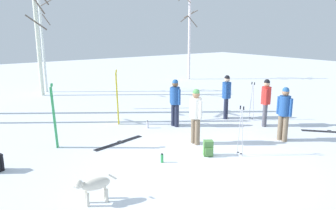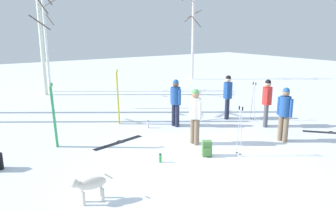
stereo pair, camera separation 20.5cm
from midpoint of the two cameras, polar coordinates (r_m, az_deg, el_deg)
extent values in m
plane|color=white|center=(8.69, 5.50, -10.25)|extent=(60.00, 60.00, 0.00)
cylinder|color=#1E2338|center=(13.04, 9.70, -0.46)|extent=(0.16, 0.16, 0.82)
cylinder|color=#1E2338|center=(12.86, 9.63, -0.64)|extent=(0.16, 0.16, 0.82)
cylinder|color=#1E478C|center=(12.80, 9.79, 2.58)|extent=(0.34, 0.34, 0.62)
sphere|color=beige|center=(12.73, 9.87, 4.44)|extent=(0.22, 0.22, 0.22)
sphere|color=black|center=(12.72, 9.88, 4.71)|extent=(0.21, 0.21, 0.21)
cylinder|color=#1E478C|center=(13.01, 9.87, 2.66)|extent=(0.10, 0.10, 0.56)
cylinder|color=#1E478C|center=(12.60, 9.71, 2.32)|extent=(0.10, 0.10, 0.56)
cylinder|color=#72604C|center=(10.78, 19.37, -3.94)|extent=(0.16, 0.16, 0.82)
cylinder|color=#72604C|center=(10.87, 18.56, -3.74)|extent=(0.16, 0.16, 0.82)
cylinder|color=#1E478C|center=(10.64, 19.25, -0.13)|extent=(0.34, 0.34, 0.62)
sphere|color=#997051|center=(10.56, 19.43, 2.09)|extent=(0.22, 0.22, 0.22)
sphere|color=#265999|center=(10.55, 19.45, 2.41)|extent=(0.21, 0.21, 0.21)
cylinder|color=#1E478C|center=(10.55, 20.22, -0.43)|extent=(0.10, 0.10, 0.56)
cylinder|color=#1E478C|center=(10.75, 18.29, -0.03)|extent=(0.10, 0.10, 0.56)
cylinder|color=#72604C|center=(10.04, 3.90, -4.43)|extent=(0.16, 0.16, 0.82)
cylinder|color=#72604C|center=(9.92, 4.58, -4.68)|extent=(0.16, 0.16, 0.82)
cylinder|color=silver|center=(9.78, 4.31, -0.54)|extent=(0.34, 0.34, 0.62)
sphere|color=#997051|center=(9.69, 4.35, 1.87)|extent=(0.22, 0.22, 0.22)
sphere|color=#4C8C4C|center=(9.68, 4.36, 2.22)|extent=(0.21, 0.21, 0.21)
cylinder|color=silver|center=(9.94, 3.52, -0.42)|extent=(0.10, 0.10, 0.56)
cylinder|color=silver|center=(9.64, 5.12, -0.89)|extent=(0.10, 0.10, 0.56)
cylinder|color=#4C4C56|center=(12.35, 16.14, -1.57)|extent=(0.16, 0.16, 0.82)
cylinder|color=#4C4C56|center=(12.17, 16.14, -1.78)|extent=(0.16, 0.16, 0.82)
cylinder|color=red|center=(12.10, 16.36, 1.62)|extent=(0.34, 0.34, 0.62)
sphere|color=tan|center=(12.03, 16.49, 3.58)|extent=(0.22, 0.22, 0.22)
sphere|color=black|center=(12.02, 16.51, 3.87)|extent=(0.21, 0.21, 0.21)
cylinder|color=red|center=(12.31, 16.35, 1.72)|extent=(0.10, 0.10, 0.56)
cylinder|color=red|center=(11.90, 16.35, 1.34)|extent=(0.10, 0.10, 0.56)
cylinder|color=#1E2338|center=(11.67, 1.04, -1.88)|extent=(0.16, 0.16, 0.82)
cylinder|color=#1E2338|center=(11.80, 0.45, -1.71)|extent=(0.16, 0.16, 0.82)
cylinder|color=#1E478C|center=(11.57, 0.75, 1.65)|extent=(0.34, 0.34, 0.62)
sphere|color=brown|center=(11.49, 0.76, 3.70)|extent=(0.22, 0.22, 0.22)
sphere|color=#265999|center=(11.48, 0.76, 4.00)|extent=(0.21, 0.21, 0.21)
cylinder|color=#1E478C|center=(11.42, 1.46, 1.39)|extent=(0.10, 0.10, 0.56)
cylinder|color=#1E478C|center=(11.73, 0.06, 1.71)|extent=(0.10, 0.10, 0.56)
ellipsoid|color=beige|center=(6.91, -13.43, -13.30)|extent=(0.62, 0.30, 0.26)
sphere|color=beige|center=(6.82, -16.27, -13.22)|extent=(0.18, 0.18, 0.18)
ellipsoid|color=beige|center=(6.82, -16.79, -13.44)|extent=(0.11, 0.07, 0.06)
cylinder|color=beige|center=(6.95, -10.60, -12.25)|extent=(0.19, 0.06, 0.17)
cylinder|color=beige|center=(6.93, -14.77, -15.81)|extent=(0.07, 0.07, 0.28)
cylinder|color=beige|center=(7.06, -15.05, -15.24)|extent=(0.07, 0.07, 0.28)
cylinder|color=beige|center=(7.01, -11.55, -15.29)|extent=(0.07, 0.07, 0.28)
cylinder|color=beige|center=(7.14, -11.90, -14.74)|extent=(0.07, 0.07, 0.28)
cube|color=green|center=(10.04, -19.80, -2.12)|extent=(0.15, 0.16, 1.86)
cube|color=green|center=(9.85, -20.24, 3.33)|extent=(0.05, 0.06, 0.10)
cube|color=green|center=(9.99, -19.95, -2.21)|extent=(0.15, 0.16, 1.86)
cube|color=green|center=(9.79, -20.40, 3.27)|extent=(0.05, 0.06, 0.10)
cube|color=yellow|center=(11.92, -9.42, 1.05)|extent=(0.15, 0.15, 1.95)
cube|color=yellow|center=(11.75, -9.60, 5.89)|extent=(0.06, 0.06, 0.10)
cube|color=yellow|center=(11.97, -9.32, 1.11)|extent=(0.15, 0.15, 1.95)
cube|color=yellow|center=(11.80, -9.51, 5.93)|extent=(0.06, 0.06, 0.10)
cube|color=black|center=(12.37, 25.89, -4.31)|extent=(1.23, 1.30, 0.02)
cube|color=#333338|center=(12.38, 26.12, -4.21)|extent=(0.13, 0.13, 0.03)
cube|color=black|center=(12.46, 25.78, -4.17)|extent=(1.23, 1.30, 0.02)
cube|color=#333338|center=(12.47, 26.01, -4.08)|extent=(0.13, 0.13, 0.03)
cube|color=black|center=(10.22, -8.99, -6.64)|extent=(1.77, 0.47, 0.02)
cube|color=#333338|center=(10.24, -8.78, -6.45)|extent=(0.13, 0.09, 0.03)
cube|color=black|center=(10.29, -9.35, -6.50)|extent=(1.77, 0.47, 0.02)
cube|color=#333338|center=(10.32, -9.13, -6.32)|extent=(0.13, 0.09, 0.03)
cylinder|color=#B2B2BC|center=(12.87, 13.88, 0.47)|extent=(0.02, 0.10, 1.39)
cylinder|color=black|center=(12.73, 14.06, 3.74)|extent=(0.04, 0.04, 0.10)
cylinder|color=black|center=(13.02, 13.73, -2.21)|extent=(0.07, 0.07, 0.01)
cylinder|color=#B2B2BC|center=(12.79, 14.30, 0.37)|extent=(0.02, 0.10, 1.39)
cylinder|color=black|center=(12.65, 14.49, 3.66)|extent=(0.04, 0.04, 0.10)
cylinder|color=black|center=(12.94, 14.15, -2.33)|extent=(0.07, 0.07, 0.01)
cylinder|color=#B2B2BC|center=(9.21, 11.74, -4.71)|extent=(0.02, 0.10, 1.32)
cylinder|color=black|center=(9.02, 11.95, -0.42)|extent=(0.04, 0.04, 0.10)
cylinder|color=black|center=(9.41, 11.57, -8.13)|extent=(0.07, 0.07, 0.01)
cylinder|color=#B2B2BC|center=(9.13, 12.27, -4.89)|extent=(0.02, 0.10, 1.32)
cylinder|color=black|center=(8.94, 12.49, -0.57)|extent=(0.04, 0.04, 0.10)
cylinder|color=black|center=(9.33, 12.09, -8.33)|extent=(0.07, 0.07, 0.01)
cube|color=#4C7F3F|center=(9.16, 6.41, -7.52)|extent=(0.33, 0.31, 0.44)
cube|color=#4C7F3F|center=(9.06, 6.54, -8.20)|extent=(0.20, 0.15, 0.20)
cube|color=black|center=(9.25, 5.85, -7.29)|extent=(0.04, 0.04, 0.37)
cube|color=black|center=(9.28, 6.73, -7.26)|extent=(0.04, 0.04, 0.37)
cube|color=black|center=(9.16, -27.69, -9.02)|extent=(0.04, 0.03, 0.37)
cylinder|color=silver|center=(11.60, -4.10, -3.47)|extent=(0.07, 0.07, 0.25)
cylinder|color=black|center=(11.56, -4.11, -2.82)|extent=(0.05, 0.05, 0.02)
cylinder|color=green|center=(8.71, -1.74, -9.34)|extent=(0.08, 0.08, 0.22)
cylinder|color=black|center=(8.66, -1.75, -8.58)|extent=(0.05, 0.05, 0.02)
cylinder|color=silver|center=(18.24, -22.21, 11.00)|extent=(0.20, 0.20, 6.09)
cylinder|color=brown|center=(17.99, -22.19, 16.06)|extent=(0.69, 0.23, 0.94)
cylinder|color=brown|center=(17.76, -22.43, 13.23)|extent=(0.98, 0.31, 0.77)
cylinder|color=silver|center=(19.17, -21.55, 11.44)|extent=(0.14, 0.14, 6.31)
cylinder|color=brown|center=(19.68, -20.72, 16.52)|extent=(0.74, 1.07, 0.54)
cylinder|color=brown|center=(19.00, -20.85, 13.79)|extent=(0.55, 0.53, 0.58)
cylinder|color=silver|center=(22.68, 3.50, 12.02)|extent=(0.17, 0.17, 5.96)
cylinder|color=brown|center=(22.36, 4.05, 14.42)|extent=(0.79, 0.16, 0.77)
cylinder|color=brown|center=(23.14, 3.12, 15.21)|extent=(0.96, 0.36, 0.74)
cylinder|color=brown|center=(23.17, 3.75, 15.63)|extent=(0.71, 0.77, 0.55)
camera|label=1|loc=(0.10, -90.55, -0.13)|focal=34.76mm
camera|label=2|loc=(0.10, 89.45, 0.13)|focal=34.76mm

